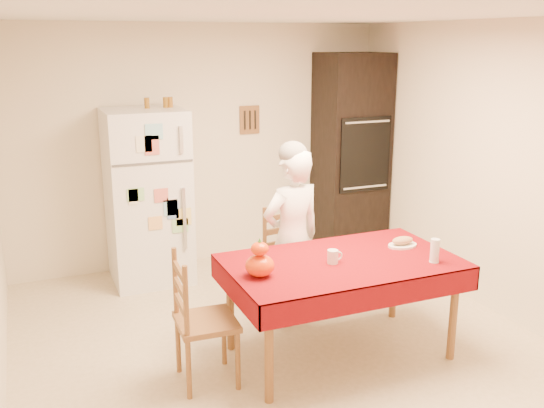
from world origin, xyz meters
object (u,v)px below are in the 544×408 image
dining_table (341,269)px  chair_far (289,256)px  refrigerator (148,197)px  bread_plate (402,245)px  seated_woman (292,239)px  coffee_mug (333,257)px  oven_cabinet (351,154)px  pumpkin_lower (260,266)px  wine_glass (435,251)px  chair_left (197,316)px

dining_table → chair_far: 0.88m
refrigerator → bread_plate: (1.60, -1.98, -0.08)m
seated_woman → coffee_mug: (0.02, -0.65, 0.06)m
dining_table → chair_far: size_ratio=1.79×
dining_table → oven_cabinet: bearing=58.9°
oven_cabinet → pumpkin_lower: 2.92m
wine_glass → bread_plate: wine_glass is taller
chair_far → coffee_mug: bearing=-103.7°
pumpkin_lower → wine_glass: 1.29m
chair_far → wine_glass: size_ratio=5.40×
oven_cabinet → chair_left: 3.21m
dining_table → wine_glass: size_ratio=9.66×
bread_plate → chair_far: bearing=128.8°
refrigerator → chair_far: bearing=-51.1°
oven_cabinet → pumpkin_lower: (-1.94, -2.17, -0.26)m
pumpkin_lower → chair_far: bearing=55.5°
seated_woman → pumpkin_lower: (-0.55, -0.68, 0.09)m
chair_far → pumpkin_lower: chair_far is taller
pumpkin_lower → wine_glass: (1.27, -0.24, 0.01)m
refrigerator → coffee_mug: size_ratio=17.00×
chair_far → bread_plate: 1.03m
refrigerator → dining_table: (1.01, -2.06, -0.16)m
refrigerator → pumpkin_lower: refrigerator is taller
seated_woman → pumpkin_lower: size_ratio=7.42×
oven_cabinet → bread_plate: (-0.68, -2.03, -0.33)m
seated_woman → pumpkin_lower: seated_woman is taller
refrigerator → pumpkin_lower: (0.34, -2.12, -0.01)m
coffee_mug → pumpkin_lower: pumpkin_lower is taller
dining_table → seated_woman: size_ratio=1.13×
oven_cabinet → chair_far: oven_cabinet is taller
refrigerator → seated_woman: refrigerator is taller
bread_plate → seated_woman: bearing=142.7°
coffee_mug → bread_plate: 0.69m
oven_cabinet → bread_plate: size_ratio=9.17×
oven_cabinet → seated_woman: 2.07m
refrigerator → chair_far: refrigerator is taller
refrigerator → seated_woman: 1.70m
coffee_mug → pumpkin_lower: 0.58m
chair_far → chair_left: same height
oven_cabinet → wine_glass: size_ratio=12.50×
chair_far → wine_glass: chair_far is taller
chair_far → bread_plate: size_ratio=3.96×
chair_left → wine_glass: bearing=-97.6°
bread_plate → chair_left: bearing=-178.0°
refrigerator → oven_cabinet: bearing=1.2°
pumpkin_lower → chair_left: bearing=169.2°
bread_plate → coffee_mug: bearing=-170.3°
chair_left → bread_plate: (1.69, 0.06, 0.26)m
coffee_mug → bread_plate: coffee_mug is taller
dining_table → wine_glass: (0.60, -0.30, 0.16)m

